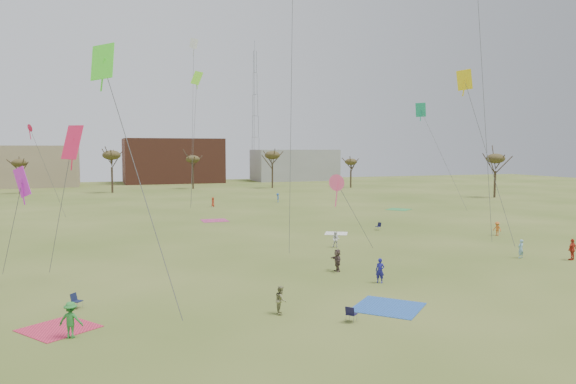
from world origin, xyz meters
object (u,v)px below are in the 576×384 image
object	(u,v)px
flyer_near_center	(71,320)
camp_chair_center	(351,317)
radio_tower	(255,115)
camp_chair_right	(378,228)
spectator_fore_a	(572,249)
camp_chair_left	(77,304)
flyer_near_right	(380,271)

from	to	relation	value
flyer_near_center	camp_chair_center	xyz separation A→B (m)	(13.95, -2.40, -0.63)
camp_chair_center	radio_tower	world-z (taller)	radio_tower
camp_chair_center	camp_chair_right	bearing A→B (deg)	-71.85
radio_tower	spectator_fore_a	bearing A→B (deg)	-93.96
spectator_fore_a	camp_chair_left	world-z (taller)	spectator_fore_a
flyer_near_right	spectator_fore_a	distance (m)	18.87
flyer_near_center	camp_chair_left	size ratio (longest dim) A/B	2.05
camp_chair_left	flyer_near_center	bearing A→B (deg)	-143.47
flyer_near_right	camp_chair_center	size ratio (longest dim) A/B	1.95
spectator_fore_a	camp_chair_left	distance (m)	38.30
flyer_near_center	camp_chair_center	bearing A→B (deg)	-168.92
flyer_near_right	radio_tower	size ratio (longest dim) A/B	0.04
flyer_near_right	radio_tower	distance (m)	128.57
camp_chair_right	radio_tower	xyz separation A→B (m)	(15.43, 102.62, 18.95)
spectator_fore_a	radio_tower	bearing A→B (deg)	-106.07
camp_chair_right	camp_chair_center	bearing A→B (deg)	-46.39
spectator_fore_a	camp_chair_right	world-z (taller)	spectator_fore_a
spectator_fore_a	radio_tower	world-z (taller)	radio_tower
flyer_near_right	radio_tower	bearing A→B (deg)	123.36
camp_chair_left	radio_tower	world-z (taller)	radio_tower
camp_chair_left	camp_chair_right	size ratio (longest dim) A/B	1.00
camp_chair_center	radio_tower	bearing A→B (deg)	-54.49
camp_chair_right	radio_tower	bearing A→B (deg)	156.51
flyer_near_right	spectator_fore_a	xyz separation A→B (m)	(18.82, 1.45, 0.04)
flyer_near_center	camp_chair_left	distance (m)	5.22
camp_chair_left	camp_chair_center	xyz separation A→B (m)	(13.82, -7.58, 0.00)
flyer_near_right	camp_chair_right	bearing A→B (deg)	106.99
flyer_near_center	flyer_near_right	world-z (taller)	flyer_near_center
spectator_fore_a	camp_chair_center	distance (m)	25.90
flyer_near_right	camp_chair_right	distance (m)	24.72
camp_chair_left	camp_chair_right	xyz separation A→B (m)	(31.36, 21.10, 0.00)
flyer_near_right	camp_chair_left	world-z (taller)	flyer_near_right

